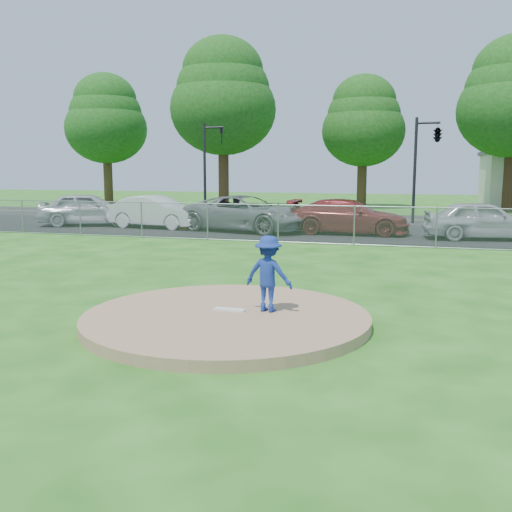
{
  "coord_description": "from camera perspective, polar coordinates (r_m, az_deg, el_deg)",
  "views": [
    {
      "loc": [
        3.47,
        -9.89,
        2.89
      ],
      "look_at": [
        0.0,
        2.0,
        1.0
      ],
      "focal_mm": 40.0,
      "sensor_mm": 36.0,
      "label": 1
    }
  ],
  "objects": [
    {
      "name": "pitcher",
      "position": [
        10.81,
        1.26,
        -1.79
      ],
      "size": [
        1.01,
        0.68,
        1.45
      ],
      "primitive_type": "imported",
      "rotation": [
        0.0,
        0.0,
        2.99
      ],
      "color": "navy",
      "rests_on": "pitchers_mound"
    },
    {
      "name": "parked_car_darkred",
      "position": [
        25.94,
        9.25,
        3.91
      ],
      "size": [
        5.37,
        2.2,
        1.56
      ],
      "primitive_type": "imported",
      "rotation": [
        0.0,
        0.0,
        1.57
      ],
      "color": "maroon",
      "rests_on": "parking_lot"
    },
    {
      "name": "parked_car_silver",
      "position": [
        30.74,
        -16.43,
        4.53
      ],
      "size": [
        5.38,
        3.66,
        1.7
      ],
      "primitive_type": "imported",
      "rotation": [
        0.0,
        0.0,
        1.94
      ],
      "color": "#B7B7BC",
      "rests_on": "parking_lot"
    },
    {
      "name": "street",
      "position": [
        34.18,
        10.4,
        3.68
      ],
      "size": [
        60.0,
        7.0,
        0.01
      ],
      "primitive_type": "cube",
      "color": "#232325",
      "rests_on": "ground"
    },
    {
      "name": "tree_far_left",
      "position": [
        50.05,
        -14.79,
        13.16
      ],
      "size": [
        6.72,
        6.72,
        10.74
      ],
      "color": "#3D2916",
      "rests_on": "ground"
    },
    {
      "name": "pitching_rubber",
      "position": [
        10.99,
        -2.64,
        -5.38
      ],
      "size": [
        0.6,
        0.15,
        0.04
      ],
      "primitive_type": "cube",
      "color": "white",
      "rests_on": "pitchers_mound"
    },
    {
      "name": "parked_car_gray",
      "position": [
        26.75,
        -1.01,
        4.28
      ],
      "size": [
        6.48,
        4.11,
        1.66
      ],
      "primitive_type": "imported",
      "rotation": [
        0.0,
        0.0,
        1.33
      ],
      "color": "slate",
      "rests_on": "parking_lot"
    },
    {
      "name": "traffic_signal_left",
      "position": [
        34.15,
        -4.79,
        9.43
      ],
      "size": [
        1.28,
        0.2,
        5.6
      ],
      "color": "black",
      "rests_on": "ground"
    },
    {
      "name": "pitchers_mound",
      "position": [
        10.84,
        -2.98,
        -6.24
      ],
      "size": [
        5.4,
        5.4,
        0.2
      ],
      "primitive_type": "cylinder",
      "color": "#957152",
      "rests_on": "ground"
    },
    {
      "name": "traffic_signal_center",
      "position": [
        31.94,
        17.49,
        11.37
      ],
      "size": [
        1.42,
        2.48,
        5.6
      ],
      "color": "black",
      "rests_on": "ground"
    },
    {
      "name": "parked_car_pearl",
      "position": [
        25.38,
        21.74,
        3.36
      ],
      "size": [
        4.96,
        2.6,
        1.61
      ],
      "primitive_type": "imported",
      "rotation": [
        0.0,
        0.0,
        1.72
      ],
      "color": "#B5B8B9",
      "rests_on": "parking_lot"
    },
    {
      "name": "traffic_cone",
      "position": [
        27.76,
        -7.31,
        3.44
      ],
      "size": [
        0.39,
        0.39,
        0.77
      ],
      "primitive_type": "cone",
      "color": "orange",
      "rests_on": "parking_lot"
    },
    {
      "name": "parking_lot",
      "position": [
        26.77,
        8.73,
        2.38
      ],
      "size": [
        50.0,
        8.0,
        0.01
      ],
      "primitive_type": "cube",
      "color": "black",
      "rests_on": "ground"
    },
    {
      "name": "chain_link_fence",
      "position": [
        22.26,
        7.24,
        3.09
      ],
      "size": [
        40.0,
        0.06,
        1.5
      ],
      "primitive_type": "cube",
      "color": "gray",
      "rests_on": "ground"
    },
    {
      "name": "tree_left",
      "position": [
        43.7,
        -3.32,
        15.69
      ],
      "size": [
        7.84,
        7.84,
        12.53
      ],
      "color": "#3D2316",
      "rests_on": "ground"
    },
    {
      "name": "ground",
      "position": [
        20.39,
        6.31,
        0.47
      ],
      "size": [
        120.0,
        120.0,
        0.0
      ],
      "primitive_type": "plane",
      "color": "#1B5813",
      "rests_on": "ground"
    },
    {
      "name": "tree_center",
      "position": [
        44.26,
        10.7,
        13.16
      ],
      "size": [
        6.16,
        6.16,
        9.84
      ],
      "color": "#3B2515",
      "rests_on": "ground"
    },
    {
      "name": "parked_car_white",
      "position": [
        28.74,
        -9.95,
        4.37
      ],
      "size": [
        4.96,
        2.2,
        1.58
      ],
      "primitive_type": "imported",
      "rotation": [
        0.0,
        0.0,
        1.46
      ],
      "color": "silver",
      "rests_on": "parking_lot"
    }
  ]
}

